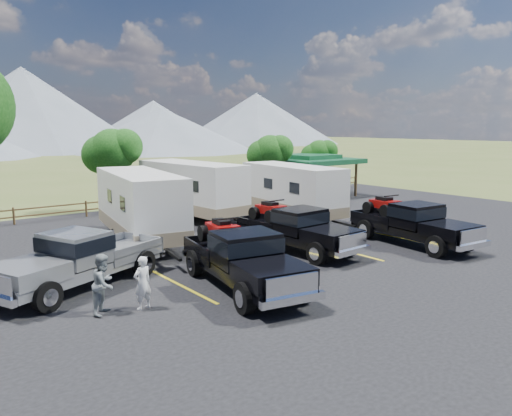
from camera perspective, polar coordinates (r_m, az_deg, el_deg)
ground at (r=18.58m, az=13.65°, el=-7.87°), size 320.00×320.00×0.00m
asphalt_lot at (r=20.49m, az=7.06°, el=-5.98°), size 44.00×34.00×0.04m
stall_lines at (r=21.17m, az=5.15°, el=-5.37°), size 12.12×5.50×0.01m
tree_ne_a at (r=36.24m, az=1.59°, el=6.34°), size 3.11×2.92×4.76m
tree_ne_b at (r=41.03m, az=7.22°, el=6.13°), size 2.77×2.59×4.27m
tree_north at (r=32.30m, az=-16.13°, el=6.22°), size 3.46×3.24×5.25m
rail_fence at (r=33.85m, az=-9.22°, el=1.10°), size 36.12×0.12×1.00m
pavilion at (r=38.94m, az=6.20°, el=5.48°), size 6.20×6.20×3.22m
rig_left at (r=16.78m, az=-1.59°, el=-5.62°), size 3.23×6.76×2.17m
rig_center at (r=21.71m, az=4.58°, el=-2.27°), size 2.42×6.34×2.09m
rig_right at (r=23.86m, az=17.34°, el=-1.56°), size 2.77×6.56×2.13m
trailer_left at (r=23.63m, az=-13.10°, el=0.21°), size 3.76×9.46×3.27m
trailer_center at (r=29.04m, az=-7.35°, el=2.09°), size 3.08×9.52×3.29m
trailer_right at (r=28.87m, az=4.11°, el=1.93°), size 3.06×9.08×3.14m
pickup_silver at (r=17.80m, az=-19.49°, el=-5.43°), size 6.71×4.35×1.92m
person_a at (r=15.26m, az=-12.85°, el=-8.33°), size 0.66×0.50×1.62m
person_b at (r=15.18m, az=-17.00°, el=-8.29°), size 1.09×1.08×1.77m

